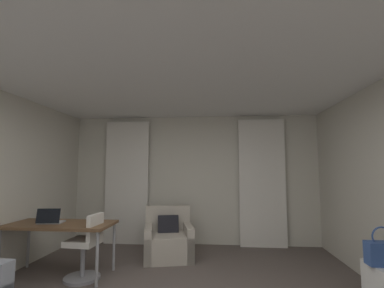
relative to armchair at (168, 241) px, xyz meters
name	(u,v)px	position (x,y,z in m)	size (l,w,h in m)	color
wall_window	(194,179)	(0.36, 0.91, 1.02)	(5.12, 0.06, 2.60)	beige
ceiling	(168,56)	(0.36, -2.12, 2.35)	(5.12, 6.12, 0.06)	white
curtain_left_panel	(127,182)	(-1.02, 0.78, 0.97)	(0.90, 0.06, 2.50)	silver
curtain_right_panel	(262,182)	(1.73, 0.78, 0.97)	(0.90, 0.06, 2.50)	silver
armchair	(168,241)	(0.00, 0.00, 0.00)	(0.95, 0.94, 0.84)	#B2A899
desk	(61,227)	(-1.39, -0.94, 0.39)	(1.47, 0.67, 0.73)	brown
desk_chair	(86,250)	(-0.97, -1.02, 0.11)	(0.48, 0.48, 0.88)	gray
laptop	(50,220)	(-1.53, -0.97, 0.50)	(0.35, 0.29, 0.22)	#ADADB2
handbag_primary	(383,253)	(2.43, -1.85, 0.41)	(0.30, 0.14, 0.37)	#335193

